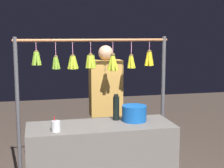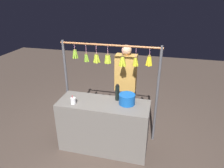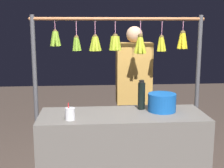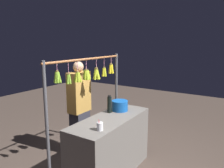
# 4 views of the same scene
# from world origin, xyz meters

# --- Properties ---
(market_counter) EXTENTS (1.50, 0.56, 0.90)m
(market_counter) POSITION_xyz_m (0.00, 0.00, 0.45)
(market_counter) COLOR #66605B
(market_counter) RESTS_ON ground
(display_rack) EXTENTS (1.73, 0.13, 1.79)m
(display_rack) POSITION_xyz_m (-0.02, -0.41, 1.29)
(display_rack) COLOR #4C4C51
(display_rack) RESTS_ON ground
(water_bottle) EXTENTS (0.07, 0.07, 0.28)m
(water_bottle) POSITION_xyz_m (-0.20, -0.15, 1.04)
(water_bottle) COLOR black
(water_bottle) RESTS_ON market_counter
(blue_bucket) EXTENTS (0.26, 0.26, 0.17)m
(blue_bucket) POSITION_xyz_m (-0.38, -0.06, 0.99)
(blue_bucket) COLOR #1454AA
(blue_bucket) RESTS_ON market_counter
(drink_cup) EXTENTS (0.08, 0.08, 0.15)m
(drink_cup) POSITION_xyz_m (0.46, 0.14, 0.96)
(drink_cup) COLOR silver
(drink_cup) RESTS_ON market_counter
(vendor_person) EXTENTS (0.40, 0.22, 1.68)m
(vendor_person) POSITION_xyz_m (-0.22, -0.80, 0.83)
(vendor_person) COLOR #2D2D38
(vendor_person) RESTS_ON ground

